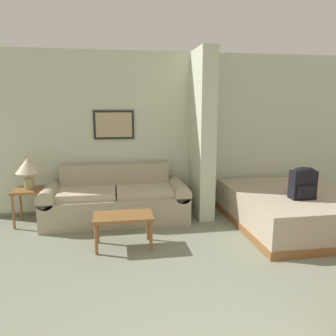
{
  "coord_description": "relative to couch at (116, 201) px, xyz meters",
  "views": [
    {
      "loc": [
        -1.08,
        -1.04,
        1.76
      ],
      "look_at": [
        -0.48,
        2.59,
        1.05
      ],
      "focal_mm": 35.0,
      "sensor_mm": 36.0,
      "label": 1
    }
  ],
  "objects": [
    {
      "name": "wall_back",
      "position": [
        1.07,
        0.48,
        0.99
      ],
      "size": [
        6.26,
        0.16,
        2.6
      ],
      "color": "beige",
      "rests_on": "ground_plane"
    },
    {
      "name": "wall_partition_pillar",
      "position": [
        1.37,
        0.05,
        0.99
      ],
      "size": [
        0.24,
        0.74,
        2.6
      ],
      "color": "beige",
      "rests_on": "ground_plane"
    },
    {
      "name": "couch",
      "position": [
        0.0,
        0.0,
        0.0
      ],
      "size": [
        2.19,
        0.84,
        0.83
      ],
      "color": "tan",
      "rests_on": "ground_plane"
    },
    {
      "name": "coffee_table",
      "position": [
        0.07,
        -1.02,
        0.05
      ],
      "size": [
        0.73,
        0.42,
        0.42
      ],
      "color": "brown",
      "rests_on": "ground_plane"
    },
    {
      "name": "side_table",
      "position": [
        -1.26,
        0.04,
        0.14
      ],
      "size": [
        0.46,
        0.46,
        0.54
      ],
      "color": "brown",
      "rests_on": "ground_plane"
    },
    {
      "name": "table_lamp",
      "position": [
        -1.26,
        0.04,
        0.55
      ],
      "size": [
        0.35,
        0.35,
        0.46
      ],
      "color": "tan",
      "rests_on": "side_table"
    },
    {
      "name": "bed",
      "position": [
        2.59,
        -0.64,
        -0.05
      ],
      "size": [
        1.74,
        2.06,
        0.51
      ],
      "color": "brown",
      "rests_on": "ground_plane"
    },
    {
      "name": "backpack",
      "position": [
        2.49,
        -1.0,
        0.42
      ],
      "size": [
        0.33,
        0.2,
        0.44
      ],
      "color": "black",
      "rests_on": "bed"
    }
  ]
}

